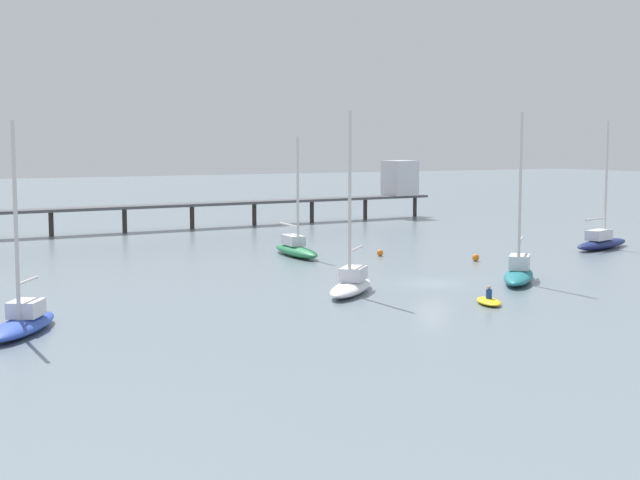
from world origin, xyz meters
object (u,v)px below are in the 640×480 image
at_px(sailboat_navy, 602,241).
at_px(sailboat_white, 351,282).
at_px(dinghy_yellow, 489,301).
at_px(mooring_buoy_far, 476,258).
at_px(sailboat_teal, 519,271).
at_px(sailboat_green, 296,247).
at_px(sailboat_blue, 23,320).
at_px(pier, 297,192).
at_px(mooring_buoy_outer, 380,253).

distance_m(sailboat_navy, sailboat_white, 33.85).
height_order(dinghy_yellow, mooring_buoy_far, dinghy_yellow).
bearing_deg(sailboat_teal, sailboat_green, 109.12).
bearing_deg(mooring_buoy_far, sailboat_blue, -163.10).
distance_m(sailboat_green, mooring_buoy_far, 15.02).
bearing_deg(pier, mooring_buoy_far, -95.13).
distance_m(pier, sailboat_green, 32.14).
height_order(sailboat_navy, mooring_buoy_far, sailboat_navy).
height_order(sailboat_blue, sailboat_green, sailboat_blue).
distance_m(sailboat_green, dinghy_yellow, 26.14).
xyz_separation_m(mooring_buoy_far, mooring_buoy_outer, (-4.99, 6.56, -0.02)).
bearing_deg(mooring_buoy_outer, sailboat_navy, -14.36).
xyz_separation_m(sailboat_navy, sailboat_green, (-26.57, 8.52, -0.03)).
distance_m(sailboat_blue, sailboat_navy, 54.53).
distance_m(sailboat_navy, sailboat_teal, 22.77).
bearing_deg(mooring_buoy_far, sailboat_teal, -112.95).
bearing_deg(sailboat_teal, mooring_buoy_outer, 92.27).
bearing_deg(dinghy_yellow, sailboat_green, 88.86).
bearing_deg(sailboat_green, pier, 62.60).
bearing_deg(sailboat_green, sailboat_navy, -17.78).
height_order(pier, sailboat_blue, sailboat_blue).
height_order(dinghy_yellow, mooring_buoy_outer, dinghy_yellow).
bearing_deg(sailboat_navy, mooring_buoy_far, -174.88).
distance_m(sailboat_blue, sailboat_white, 20.91).
xyz_separation_m(sailboat_blue, sailboat_teal, (33.40, 1.25, 0.10)).
bearing_deg(dinghy_yellow, sailboat_blue, 169.55).
height_order(mooring_buoy_far, mooring_buoy_outer, mooring_buoy_far).
distance_m(pier, sailboat_blue, 64.65).
xyz_separation_m(sailboat_green, dinghy_yellow, (-0.52, -26.13, -0.53)).
bearing_deg(sailboat_blue, sailboat_navy, 13.61).
bearing_deg(mooring_buoy_outer, sailboat_green, 152.11).
bearing_deg(sailboat_white, sailboat_green, 73.22).
relative_size(sailboat_teal, dinghy_yellow, 3.79).
distance_m(sailboat_teal, sailboat_green, 21.27).
bearing_deg(pier, sailboat_white, -113.37).
relative_size(pier, sailboat_green, 6.46).
xyz_separation_m(pier, sailboat_blue, (-41.16, -49.77, -3.03)).
distance_m(sailboat_blue, sailboat_teal, 33.42).
height_order(pier, sailboat_green, sailboat_green).
xyz_separation_m(sailboat_teal, mooring_buoy_far, (4.32, 10.21, -0.49)).
relative_size(sailboat_teal, mooring_buoy_outer, 21.16).
height_order(sailboat_white, mooring_buoy_outer, sailboat_white).
relative_size(pier, dinghy_yellow, 21.14).
distance_m(sailboat_teal, dinghy_yellow, 9.63).
distance_m(pier, mooring_buoy_far, 38.61).
height_order(sailboat_white, sailboat_green, sailboat_white).
bearing_deg(sailboat_white, mooring_buoy_outer, 52.26).
xyz_separation_m(sailboat_navy, sailboat_white, (-32.25, -10.29, -0.02)).
bearing_deg(mooring_buoy_far, sailboat_green, 138.78).
xyz_separation_m(pier, sailboat_teal, (-7.76, -48.51, -2.93)).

